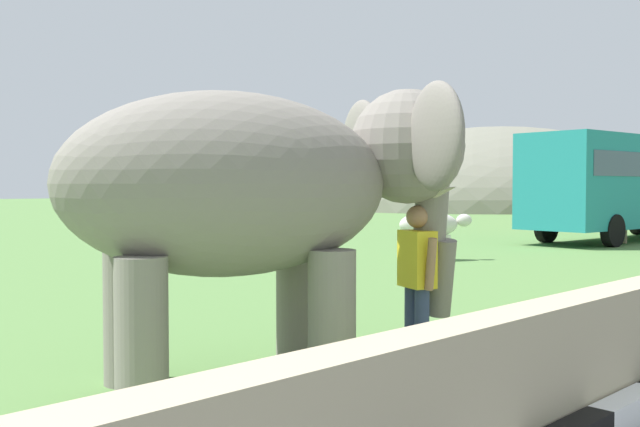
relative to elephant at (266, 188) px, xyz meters
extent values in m
cube|color=white|center=(1.13, -2.92, -1.71)|extent=(0.90, 0.20, 0.24)
cylinder|color=gray|center=(0.62, 0.23, -1.19)|extent=(0.44, 0.44, 1.27)
cylinder|color=gray|center=(0.27, -0.60, -1.19)|extent=(0.44, 0.44, 1.27)
cylinder|color=gray|center=(-0.95, 0.88, -1.19)|extent=(0.44, 0.44, 1.27)
cylinder|color=gray|center=(-1.30, 0.05, -1.19)|extent=(0.44, 0.44, 1.27)
ellipsoid|color=gray|center=(-0.34, 0.14, 0.04)|extent=(3.48, 2.67, 1.70)
sphere|color=gray|center=(1.39, -0.58, 0.42)|extent=(1.16, 1.16, 1.16)
ellipsoid|color=#D84C8C|center=(1.65, -0.69, 0.57)|extent=(0.58, 0.73, 0.44)
ellipsoid|color=gray|center=(1.55, 0.20, 0.47)|extent=(0.57, 0.92, 1.00)
ellipsoid|color=gray|center=(0.95, -1.24, 0.47)|extent=(0.57, 0.92, 1.00)
cylinder|color=gray|center=(1.65, -0.69, -0.13)|extent=(0.49, 0.55, 0.98)
cylinder|color=gray|center=(1.76, -0.74, -0.93)|extent=(0.39, 0.45, 0.83)
cone|color=beige|center=(1.71, -0.41, -0.03)|extent=(0.35, 0.58, 0.22)
cone|color=beige|center=(1.49, -0.93, -0.03)|extent=(0.35, 0.58, 0.22)
cylinder|color=navy|center=(1.51, -0.55, -1.42)|extent=(0.15, 0.15, 0.82)
cylinder|color=navy|center=(1.44, -0.73, -1.42)|extent=(0.15, 0.15, 0.82)
cube|color=yellow|center=(1.48, -0.64, -0.72)|extent=(0.37, 0.46, 0.58)
cylinder|color=#9E7251|center=(1.57, -0.40, -0.75)|extent=(0.13, 0.15, 0.52)
cylinder|color=#9E7251|center=(1.38, -0.88, -0.75)|extent=(0.14, 0.18, 0.53)
sphere|color=#9E7251|center=(1.48, -0.64, -0.29)|extent=(0.23, 0.23, 0.23)
cube|color=teal|center=(20.63, 5.02, 0.17)|extent=(9.93, 3.32, 3.00)
cube|color=#3F5160|center=(20.63, 5.02, 0.71)|extent=(9.16, 3.29, 0.76)
cylinder|color=black|center=(23.84, 5.90, -1.33)|extent=(1.02, 0.38, 1.00)
cylinder|color=black|center=(17.61, 6.43, -1.33)|extent=(1.02, 0.38, 1.00)
cylinder|color=black|center=(17.42, 4.14, -1.33)|extent=(1.02, 0.38, 1.00)
cylinder|color=black|center=(28.71, 9.28, -1.33)|extent=(1.02, 0.38, 1.00)
cylinder|color=beige|center=(10.64, 5.57, -1.51)|extent=(0.12, 0.12, 0.65)
cylinder|color=beige|center=(10.44, 5.28, -1.51)|extent=(0.12, 0.12, 0.65)
cylinder|color=beige|center=(9.90, 6.09, -1.51)|extent=(0.12, 0.12, 0.65)
cylinder|color=beige|center=(9.70, 5.79, -1.51)|extent=(0.12, 0.12, 0.65)
ellipsoid|color=beige|center=(10.17, 5.68, -0.93)|extent=(1.57, 1.35, 0.66)
ellipsoid|color=beige|center=(10.93, 5.15, -0.83)|extent=(0.48, 0.44, 0.32)
cylinder|color=tan|center=(18.15, 4.34, -1.51)|extent=(0.12, 0.12, 0.65)
cylinder|color=tan|center=(18.12, 4.70, -1.51)|extent=(0.12, 0.12, 0.65)
cylinder|color=tan|center=(19.05, 4.43, -1.51)|extent=(0.12, 0.12, 0.65)
cylinder|color=tan|center=(19.01, 4.79, -1.51)|extent=(0.12, 0.12, 0.65)
ellipsoid|color=tan|center=(18.58, 4.57, -0.93)|extent=(1.55, 0.75, 0.66)
ellipsoid|color=tan|center=(17.66, 4.47, -0.83)|extent=(0.42, 0.30, 0.32)
ellipsoid|color=slate|center=(51.53, 28.53, -1.83)|extent=(35.16, 28.13, 13.99)
camera|label=1|loc=(-4.40, -5.15, 0.02)|focal=40.56mm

